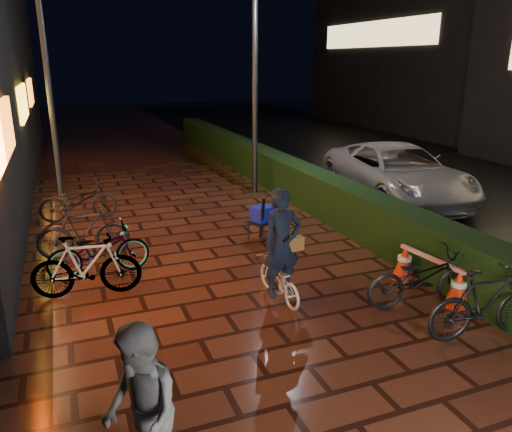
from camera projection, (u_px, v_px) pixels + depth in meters
name	position (u px, v px, depth m)	size (l,w,h in m)	color
ground	(274.00, 325.00, 7.24)	(80.00, 80.00, 0.00)	#381911
asphalt_road	(486.00, 190.00, 14.80)	(11.00, 60.00, 0.01)	black
hedge	(270.00, 168.00, 15.34)	(0.70, 20.00, 1.00)	black
bystander_person	(141.00, 414.00, 4.22)	(0.79, 0.62, 1.63)	slate
van	(397.00, 172.00, 13.62)	(2.46, 5.33, 1.48)	#A1A0A5
lamp_post_hedge	(255.00, 82.00, 13.58)	(0.54, 0.21, 5.66)	black
lamp_post_sf	(48.00, 81.00, 13.06)	(0.55, 0.17, 5.74)	black
cyclist	(281.00, 260.00, 7.81)	(0.68, 1.31, 1.84)	silver
traffic_barrier	(430.00, 274.00, 8.20)	(0.53, 1.55, 0.63)	red
cart_assembly	(262.00, 216.00, 10.49)	(0.70, 0.76, 1.07)	black
parked_bikes_storefront	(86.00, 233.00, 9.64)	(2.05, 5.05, 1.04)	black
parked_bikes_hedge	(449.00, 289.00, 7.27)	(2.01, 1.90, 1.04)	black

